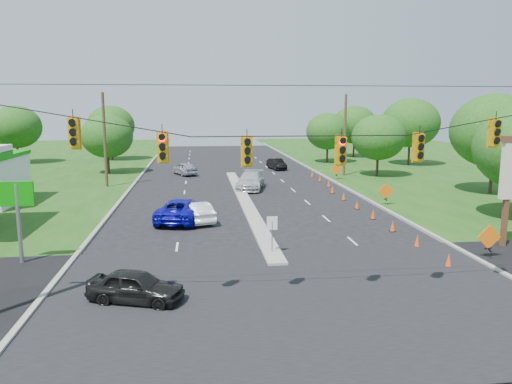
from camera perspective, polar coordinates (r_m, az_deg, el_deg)
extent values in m
plane|color=black|center=(20.74, 4.36, -11.96)|extent=(160.00, 160.00, 0.00)
cube|color=black|center=(20.74, 4.36, -11.96)|extent=(160.00, 14.00, 0.02)
cube|color=gray|center=(49.89, -13.93, 0.61)|extent=(0.25, 110.00, 0.16)
cube|color=gray|center=(51.40, 9.01, 1.04)|extent=(0.25, 110.00, 0.16)
cube|color=gray|center=(40.80, -1.30, -1.09)|extent=(1.00, 34.00, 0.18)
cylinder|color=gray|center=(26.07, 1.85, -5.29)|extent=(0.06, 0.06, 1.80)
cube|color=white|center=(25.88, 1.86, -3.58)|extent=(0.55, 0.04, 0.70)
cylinder|color=black|center=(18.30, 5.25, 7.64)|extent=(24.00, 0.04, 0.04)
cube|color=orange|center=(18.41, -20.09, 6.33)|extent=(0.34, 0.24, 1.00)
cube|color=orange|center=(17.99, -10.62, 5.01)|extent=(0.34, 0.24, 1.00)
cube|color=orange|center=(18.06, -1.04, 4.63)|extent=(0.34, 0.24, 1.00)
cube|color=orange|center=(18.73, 9.72, 4.68)|extent=(0.34, 0.24, 1.00)
cube|color=orange|center=(19.78, 18.12, 4.85)|extent=(0.34, 0.24, 1.00)
cube|color=orange|center=(21.18, 25.62, 6.10)|extent=(0.34, 0.24, 1.00)
cylinder|color=#422D1C|center=(49.77, -16.90, 5.67)|extent=(0.28, 0.28, 9.00)
cylinder|color=#422D1C|center=(56.39, 10.12, 6.37)|extent=(0.28, 0.28, 9.00)
cylinder|color=gray|center=(26.97, -25.46, -3.33)|extent=(0.20, 0.20, 4.00)
cube|color=#068906|center=(26.70, -25.69, -0.19)|extent=(1.60, 0.15, 1.20)
cube|color=#59331E|center=(30.46, 26.63, -1.63)|extent=(0.25, 0.25, 4.40)
cone|color=#DB4916|center=(26.00, 21.16, -7.27)|extent=(0.32, 0.32, 0.70)
cone|color=#DB4916|center=(29.01, 17.94, -5.34)|extent=(0.32, 0.32, 0.70)
cone|color=#DB4916|center=(32.12, 15.36, -3.77)|extent=(0.32, 0.32, 0.70)
cone|color=#DB4916|center=(35.30, 13.24, -2.48)|extent=(0.32, 0.32, 0.70)
cone|color=#DB4916|center=(38.53, 11.47, -1.40)|extent=(0.32, 0.32, 0.70)
cone|color=#DB4916|center=(41.81, 9.99, -0.48)|extent=(0.32, 0.32, 0.70)
cone|color=#DB4916|center=(45.13, 8.72, 0.30)|extent=(0.32, 0.32, 0.70)
cone|color=#DB4916|center=(48.62, 8.31, 0.98)|extent=(0.32, 0.32, 0.70)
cone|color=#DB4916|center=(51.97, 7.32, 1.57)|extent=(0.32, 0.32, 0.70)
cone|color=#DB4916|center=(55.34, 6.44, 2.08)|extent=(0.32, 0.32, 0.70)
cube|color=black|center=(28.06, 25.00, -5.87)|extent=(0.06, 0.58, 0.26)
cube|color=black|center=(28.06, 25.00, -5.87)|extent=(0.06, 0.58, 0.26)
cube|color=orange|center=(27.92, 25.09, -4.68)|extent=(1.27, 0.05, 1.27)
cube|color=black|center=(40.31, 14.59, -0.74)|extent=(0.06, 0.58, 0.26)
cube|color=black|center=(40.31, 14.59, -0.74)|extent=(0.06, 0.58, 0.26)
cube|color=orange|center=(40.20, 14.63, 0.10)|extent=(1.27, 0.05, 1.27)
cube|color=black|center=(53.42, 9.17, 1.96)|extent=(0.06, 0.58, 0.26)
cube|color=black|center=(53.42, 9.17, 1.96)|extent=(0.06, 0.58, 0.26)
cube|color=orange|center=(53.34, 9.19, 2.60)|extent=(1.27, 0.05, 1.27)
cylinder|color=black|center=(75.17, -25.58, 4.03)|extent=(0.28, 0.28, 2.88)
ellipsoid|color=#194C14|center=(74.96, -25.77, 6.71)|extent=(6.72, 6.72, 5.76)
cylinder|color=black|center=(60.11, -16.51, 3.22)|extent=(0.28, 0.28, 2.52)
ellipsoid|color=#194C14|center=(59.87, -16.65, 6.15)|extent=(5.88, 5.88, 5.04)
cylinder|color=black|center=(75.15, -16.13, 4.60)|extent=(0.28, 0.28, 2.88)
ellipsoid|color=#194C14|center=(74.95, -16.25, 7.28)|extent=(6.72, 6.72, 5.76)
cylinder|color=black|center=(48.72, 25.29, 1.68)|extent=(0.28, 0.28, 3.24)
ellipsoid|color=#194C14|center=(48.39, 25.63, 6.32)|extent=(7.56, 7.56, 6.48)
cylinder|color=black|center=(56.84, 13.70, 2.99)|extent=(0.28, 0.28, 2.52)
ellipsoid|color=#194C14|center=(56.57, 13.82, 6.09)|extent=(5.88, 5.88, 5.04)
cylinder|color=black|center=(69.02, 17.07, 4.28)|extent=(0.28, 0.28, 3.24)
ellipsoid|color=#194C14|center=(68.79, 17.24, 7.57)|extent=(7.56, 7.56, 6.48)
cylinder|color=black|center=(77.88, 11.10, 4.97)|extent=(0.28, 0.28, 2.88)
ellipsoid|color=#194C14|center=(77.68, 11.19, 7.55)|extent=(6.72, 6.72, 5.76)
cylinder|color=black|center=(69.51, 8.13, 4.35)|extent=(0.28, 0.28, 2.52)
ellipsoid|color=#194C14|center=(69.30, 8.20, 6.89)|extent=(5.88, 5.88, 5.04)
imported|color=black|center=(20.58, -13.57, -10.44)|extent=(4.13, 2.67, 1.31)
imported|color=white|center=(33.70, -6.83, -2.28)|extent=(2.62, 4.40, 1.37)
imported|color=#0D0AAD|center=(34.02, -8.44, -2.01)|extent=(3.84, 6.16, 1.59)
imported|color=#BABBBE|center=(46.66, -0.65, 1.29)|extent=(3.50, 5.97, 1.62)
imported|color=#9494A1|center=(57.15, -8.17, 2.66)|extent=(3.31, 4.58, 1.45)
imported|color=black|center=(61.73, 2.36, 3.22)|extent=(2.09, 4.23, 1.33)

